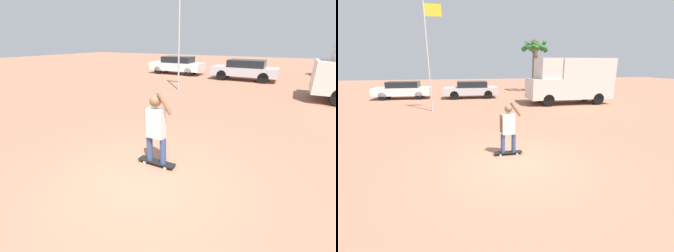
# 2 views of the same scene
# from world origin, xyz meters

# --- Properties ---
(ground_plane) EXTENTS (80.00, 80.00, 0.00)m
(ground_plane) POSITION_xyz_m (0.00, 0.00, 0.00)
(ground_plane) COLOR #A36B51
(skateboard) EXTENTS (0.90, 0.22, 0.08)m
(skateboard) POSITION_xyz_m (-0.12, 0.62, 0.07)
(skateboard) COLOR black
(skateboard) RESTS_ON ground_plane
(person_skateboarder) EXTENTS (0.68, 0.24, 1.63)m
(person_skateboarder) POSITION_xyz_m (-0.12, 0.62, 0.95)
(person_skateboarder) COLOR #384C7A
(person_skateboarder) RESTS_ON skateboard
(parked_car_silver) EXTENTS (4.48, 1.78, 1.41)m
(parked_car_silver) POSITION_xyz_m (-0.72, 13.67, 0.76)
(parked_car_silver) COLOR black
(parked_car_silver) RESTS_ON ground_plane
(parked_car_white) EXTENTS (4.48, 1.70, 1.43)m
(parked_car_white) POSITION_xyz_m (-6.36, 14.26, 0.76)
(parked_car_white) COLOR black
(parked_car_white) RESTS_ON ground_plane
(flagpole) EXTENTS (1.01, 0.12, 6.32)m
(flagpole) POSITION_xyz_m (-3.27, 8.40, 3.67)
(flagpole) COLOR #B7B7BC
(flagpole) RESTS_ON ground_plane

